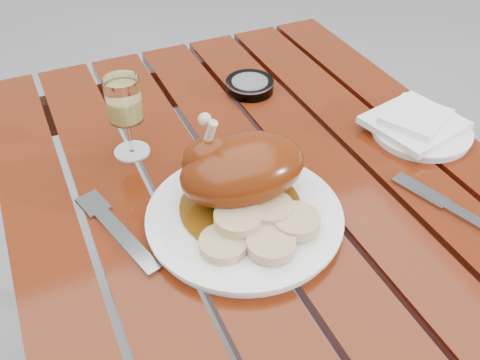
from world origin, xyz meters
name	(u,v)px	position (x,y,z in m)	size (l,w,h in m)	color
table	(276,346)	(0.00, 0.00, 0.38)	(0.80, 1.20, 0.75)	#67280C
dinner_plate	(244,218)	(-0.07, 0.00, 0.76)	(0.29, 0.29, 0.02)	white
roast_duck	(238,169)	(-0.06, 0.04, 0.82)	(0.20, 0.18, 0.14)	#60360B
bread_dumplings	(260,227)	(-0.07, -0.05, 0.78)	(0.18, 0.12, 0.03)	tan
wine_glass	(127,117)	(-0.18, 0.24, 0.82)	(0.06, 0.06, 0.15)	#DAC763
side_plate	(421,131)	(0.32, 0.08, 0.76)	(0.18, 0.18, 0.01)	white
napkin	(414,123)	(0.31, 0.09, 0.77)	(0.15, 0.14, 0.01)	white
ashtray	(250,86)	(0.10, 0.34, 0.76)	(0.10, 0.10, 0.02)	#B2B7BC
fork	(121,234)	(-0.25, 0.05, 0.75)	(0.02, 0.19, 0.01)	gray
knife	(474,221)	(0.24, -0.14, 0.75)	(0.02, 0.21, 0.01)	gray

